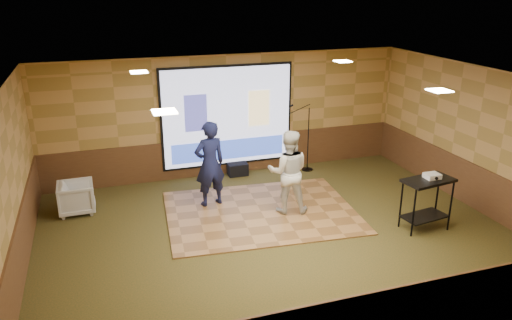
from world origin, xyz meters
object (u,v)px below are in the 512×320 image
object	(u,v)px
player_left	(210,164)
av_table	(427,193)
duffel_bag	(238,169)
projector_screen	(228,117)
mic_stand	(306,152)
projector	(432,176)
player_right	(288,172)
dance_floor	(261,212)
banquet_chair	(77,198)

from	to	relation	value
player_left	av_table	size ratio (longest dim) A/B	1.79
duffel_bag	av_table	bearing A→B (deg)	-55.83
projector_screen	mic_stand	size ratio (longest dim) A/B	1.86
projector_screen	projector	xyz separation A→B (m)	(2.94, -4.11, -0.38)
projector_screen	player_right	size ratio (longest dim) A/B	1.87
projector_screen	dance_floor	size ratio (longest dim) A/B	0.85
projector	mic_stand	world-z (taller)	mic_stand
projector	banquet_chair	distance (m)	7.24
player_right	projector	distance (m)	2.82
dance_floor	player_right	world-z (taller)	player_right
projector_screen	player_right	bearing A→B (deg)	-77.55
duffel_bag	player_right	bearing A→B (deg)	-80.68
projector_screen	av_table	size ratio (longest dim) A/B	3.17
projector_screen	banquet_chair	distance (m)	4.01
player_left	duffel_bag	distance (m)	2.06
projector_screen	dance_floor	world-z (taller)	projector_screen
banquet_chair	duffel_bag	bearing A→B (deg)	-76.00
projector_screen	projector	distance (m)	5.07
av_table	projector_screen	bearing A→B (deg)	124.65
player_right	av_table	size ratio (longest dim) A/B	1.69
projector	duffel_bag	world-z (taller)	projector
banquet_chair	player_right	bearing A→B (deg)	-109.16
projector	dance_floor	bearing A→B (deg)	150.30
mic_stand	banquet_chair	bearing A→B (deg)	-164.09
player_right	projector_screen	bearing A→B (deg)	-58.98
dance_floor	mic_stand	distance (m)	2.84
projector	av_table	bearing A→B (deg)	-163.66
player_left	av_table	world-z (taller)	player_left
banquet_chair	dance_floor	bearing A→B (deg)	-109.61
dance_floor	av_table	distance (m)	3.37
av_table	banquet_chair	xyz separation A→B (m)	(-6.51, 2.93, -0.41)
dance_floor	player_right	distance (m)	1.06
dance_floor	banquet_chair	world-z (taller)	banquet_chair
player_left	projector	xyz separation A→B (m)	(3.83, -2.36, 0.13)
player_left	banquet_chair	distance (m)	2.89
projector_screen	dance_floor	distance (m)	2.85
player_right	mic_stand	size ratio (longest dim) A/B	1.00
player_left	mic_stand	bearing A→B (deg)	-165.81
av_table	duffel_bag	xyz separation A→B (m)	(-2.68, 3.95, -0.60)
dance_floor	projector	size ratio (longest dim) A/B	13.78
mic_stand	banquet_chair	size ratio (longest dim) A/B	2.42
dance_floor	av_table	world-z (taller)	av_table
av_table	duffel_bag	world-z (taller)	av_table
mic_stand	banquet_chair	world-z (taller)	mic_stand
projector	banquet_chair	world-z (taller)	projector
mic_stand	duffel_bag	bearing A→B (deg)	-179.28
dance_floor	banquet_chair	distance (m)	3.90
dance_floor	av_table	size ratio (longest dim) A/B	3.75
projector_screen	mic_stand	xyz separation A→B (m)	(1.94, -0.41, -0.98)
dance_floor	player_left	world-z (taller)	player_left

